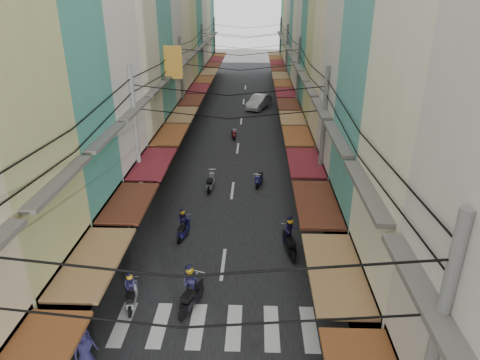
% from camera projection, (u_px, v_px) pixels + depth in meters
% --- Properties ---
extents(ground, '(160.00, 160.00, 0.00)m').
position_uv_depth(ground, '(226.00, 241.00, 21.46)').
color(ground, slate).
rests_on(ground, ground).
extents(road, '(10.00, 80.00, 0.02)m').
position_uv_depth(road, '(240.00, 127.00, 39.76)').
color(road, black).
rests_on(road, ground).
extents(sidewalk_left, '(3.00, 80.00, 0.06)m').
position_uv_depth(sidewalk_left, '(171.00, 126.00, 39.97)').
color(sidewalk_left, gray).
rests_on(sidewalk_left, ground).
extents(sidewalk_right, '(3.00, 80.00, 0.06)m').
position_uv_depth(sidewalk_right, '(311.00, 127.00, 39.53)').
color(sidewalk_right, gray).
rests_on(sidewalk_right, ground).
extents(crosswalk, '(7.55, 2.40, 0.01)m').
position_uv_depth(crosswalk, '(215.00, 326.00, 15.96)').
color(crosswalk, silver).
rests_on(crosswalk, ground).
extents(building_row_left, '(7.80, 67.67, 23.70)m').
position_uv_depth(building_row_left, '(136.00, 16.00, 32.96)').
color(building_row_left, beige).
rests_on(building_row_left, ground).
extents(building_row_right, '(7.80, 68.98, 22.59)m').
position_uv_depth(building_row_right, '(343.00, 22.00, 32.46)').
color(building_row_right, teal).
rests_on(building_row_right, ground).
extents(utility_poles, '(10.20, 66.13, 8.20)m').
position_uv_depth(utility_poles, '(238.00, 62.00, 32.55)').
color(utility_poles, slate).
rests_on(utility_poles, ground).
extents(white_car, '(5.44, 3.71, 1.79)m').
position_uv_depth(white_car, '(259.00, 108.00, 46.11)').
color(white_car, silver).
rests_on(white_car, ground).
extents(bicycle, '(1.62, 1.08, 1.04)m').
position_uv_depth(bicycle, '(340.00, 256.00, 20.27)').
color(bicycle, black).
rests_on(bicycle, ground).
extents(moving_scooters, '(6.97, 23.28, 1.97)m').
position_uv_depth(moving_scooters, '(220.00, 232.00, 21.23)').
color(moving_scooters, black).
rests_on(moving_scooters, ground).
extents(parked_scooters, '(12.49, 12.76, 0.99)m').
position_uv_depth(parked_scooters, '(332.00, 290.00, 17.19)').
color(parked_scooters, black).
rests_on(parked_scooters, ground).
extents(pedestrians, '(12.51, 26.02, 2.25)m').
position_uv_depth(pedestrians, '(134.00, 221.00, 21.22)').
color(pedestrians, black).
rests_on(pedestrians, ground).
extents(market_umbrella, '(2.12, 2.12, 2.23)m').
position_uv_depth(market_umbrella, '(418.00, 335.00, 12.92)').
color(market_umbrella, '#B2B2B7').
rests_on(market_umbrella, ground).
extents(traffic_sign, '(0.10, 0.59, 2.68)m').
position_uv_depth(traffic_sign, '(335.00, 215.00, 19.98)').
color(traffic_sign, slate).
rests_on(traffic_sign, ground).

